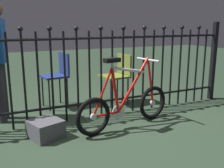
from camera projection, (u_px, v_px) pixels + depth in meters
ground_plane at (108, 132)px, 3.21m from camera, size 20.00×20.00×0.00m
iron_fence at (86, 71)px, 3.54m from camera, size 4.51×0.07×1.31m
bicycle at (125, 104)px, 3.32m from camera, size 1.40×0.43×0.90m
chair_olive at (118, 73)px, 4.27m from camera, size 0.44×0.44×0.80m
chair_navy at (58, 73)px, 4.10m from camera, size 0.42×0.42×0.84m
display_crate at (46, 129)px, 3.04m from camera, size 0.43×0.43×0.21m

